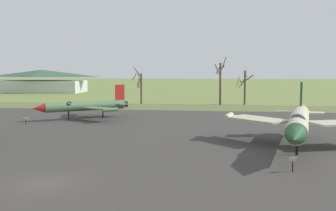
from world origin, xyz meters
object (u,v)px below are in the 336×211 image
(jet_fighter_rear_left, at_px, (84,106))
(info_placard_rear_left, at_px, (26,120))
(info_placard_front_left, at_px, (293,163))
(jet_fighter_front_left, at_px, (299,122))
(visitor_building, at_px, (42,81))

(jet_fighter_rear_left, relative_size, info_placard_rear_left, 11.52)
(info_placard_front_left, relative_size, info_placard_rear_left, 1.11)
(jet_fighter_front_left, xyz_separation_m, info_placard_front_left, (-1.90, -8.13, -1.73))
(info_placard_front_left, bearing_deg, jet_fighter_front_left, 76.82)
(info_placard_rear_left, relative_size, visitor_building, 0.04)
(info_placard_front_left, bearing_deg, info_placard_rear_left, 147.48)
(jet_fighter_front_left, relative_size, visitor_building, 0.64)
(jet_fighter_front_left, bearing_deg, info_placard_front_left, -103.18)
(info_placard_rear_left, xyz_separation_m, visitor_building, (-31.66, 68.57, 2.86))
(jet_fighter_front_left, xyz_separation_m, visitor_building, (-62.72, 79.03, 1.10))
(jet_fighter_rear_left, bearing_deg, jet_fighter_front_left, -33.35)
(jet_fighter_front_left, xyz_separation_m, info_placard_rear_left, (-31.05, 10.45, -1.77))
(jet_fighter_front_left, distance_m, info_placard_front_left, 8.53)
(info_placard_front_left, xyz_separation_m, jet_fighter_rear_left, (-23.82, 25.06, 1.22))
(info_placard_front_left, xyz_separation_m, info_placard_rear_left, (-29.15, 18.58, -0.04))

